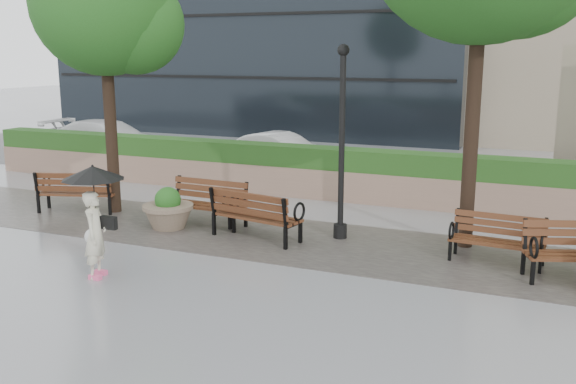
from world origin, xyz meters
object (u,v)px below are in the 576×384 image
at_px(bench_1, 205,212).
at_px(car_right, 281,152).
at_px(bench_2, 256,225).
at_px(lamppost, 342,156).
at_px(planter_left, 168,212).
at_px(car_left, 109,140).
at_px(pedestrian, 95,210).
at_px(bench_0, 78,200).
at_px(bench_3, 496,250).

relative_size(bench_1, car_right, 0.52).
height_order(bench_1, car_right, car_right).
bearing_deg(bench_2, lamppost, -143.43).
height_order(bench_2, planter_left, bench_2).
bearing_deg(car_left, bench_1, -131.75).
relative_size(car_left, pedestrian, 2.53).
bearing_deg(pedestrian, bench_0, 27.54).
xyz_separation_m(bench_0, lamppost, (6.57, 0.35, 1.44)).
xyz_separation_m(bench_0, bench_2, (4.99, -0.41, 0.01)).
height_order(bench_0, bench_3, bench_0).
bearing_deg(car_left, lamppost, -121.76).
relative_size(planter_left, pedestrian, 0.57).
bearing_deg(planter_left, car_left, 135.47).
bearing_deg(bench_1, bench_3, 0.25).
distance_m(bench_2, planter_left, 2.14).
distance_m(bench_0, bench_2, 5.00).
height_order(car_left, pedestrian, pedestrian).
height_order(bench_0, bench_1, bench_1).
height_order(bench_2, car_right, car_right).
relative_size(bench_0, bench_3, 1.17).
height_order(bench_0, lamppost, lamppost).
bearing_deg(bench_2, bench_3, -165.37).
bearing_deg(pedestrian, bench_3, -78.47).
bearing_deg(bench_3, bench_0, -176.38).
bearing_deg(bench_0, lamppost, 166.03).
height_order(bench_0, pedestrian, pedestrian).
bearing_deg(bench_3, bench_2, -171.97).
relative_size(bench_1, bench_3, 1.12).
xyz_separation_m(bench_3, lamppost, (-3.16, 0.44, 1.48)).
distance_m(planter_left, lamppost, 4.04).
xyz_separation_m(bench_3, planter_left, (-6.88, -0.32, 0.10)).
relative_size(bench_0, bench_2, 0.98).
bearing_deg(bench_0, car_left, -74.22).
height_order(bench_0, bench_2, bench_2).
relative_size(planter_left, lamppost, 0.28).
bearing_deg(pedestrian, bench_1, -17.28).
xyz_separation_m(bench_3, car_left, (-13.94, 6.63, 0.44)).
relative_size(bench_3, pedestrian, 0.88).
xyz_separation_m(lamppost, pedestrian, (-3.11, -3.86, -0.57)).
relative_size(bench_0, car_right, 0.54).
bearing_deg(bench_2, car_left, -26.33).
xyz_separation_m(bench_0, pedestrian, (3.45, -3.50, 0.88)).
distance_m(bench_2, bench_3, 4.75).
relative_size(bench_3, car_right, 0.46).
xyz_separation_m(bench_2, bench_3, (4.74, 0.32, -0.04)).
distance_m(bench_1, lamppost, 3.43).
height_order(planter_left, lamppost, lamppost).
height_order(bench_2, lamppost, lamppost).
xyz_separation_m(bench_1, lamppost, (3.10, 0.22, 1.44)).
relative_size(bench_0, pedestrian, 1.03).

